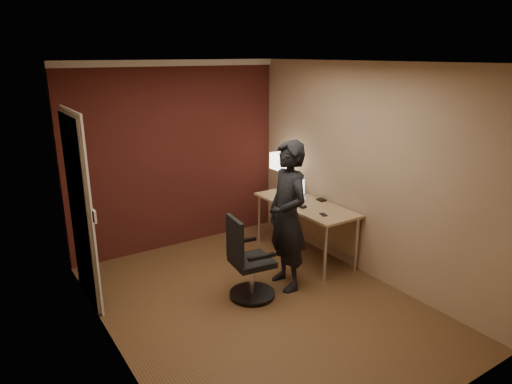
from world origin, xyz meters
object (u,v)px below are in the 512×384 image
laptop (293,192)px  mouse (302,206)px  office_chair (247,264)px  person (288,216)px  phone (323,215)px  desk (309,212)px  desk_lamp (281,161)px  wallet (321,200)px

laptop → mouse: size_ratio=4.16×
laptop → mouse: (-0.18, -0.41, -0.05)m
office_chair → person: person is taller
laptop → phone: bearing=-100.5°
desk → desk_lamp: size_ratio=2.80×
mouse → office_chair: bearing=-161.4°
person → office_chair: bearing=-83.5°
mouse → person: bearing=-144.9°
desk_lamp → office_chair: desk_lamp is taller
phone → wallet: (0.35, 0.43, 0.01)m
person → desk_lamp: bearing=154.5°
desk_lamp → mouse: 0.88m
laptop → wallet: laptop is taller
phone → office_chair: 1.16m
wallet → office_chair: 1.57m
wallet → office_chair: size_ratio=0.12×
person → wallet: bearing=125.3°
office_chair → desk_lamp: bearing=42.1°
desk_lamp → office_chair: size_ratio=0.58×
desk_lamp → laptop: 0.49m
mouse → person: 0.69m
mouse → desk_lamp: bearing=72.3°
mouse → office_chair: (-1.07, -0.41, -0.34)m
laptop → wallet: bearing=-59.0°
phone → mouse: bearing=112.1°
desk_lamp → mouse: (-0.21, -0.75, -0.40)m
office_chair → person: 0.69m
desk → office_chair: size_ratio=1.62×
phone → office_chair: (-1.11, -0.05, -0.33)m
person → mouse: bearing=134.6°
phone → wallet: wallet is taller
mouse → laptop: bearing=64.2°
mouse → desk: bearing=24.6°
wallet → person: size_ratio=0.06×
person → phone: bearing=103.2°
desk → laptop: laptop is taller
desk → phone: size_ratio=13.04×
office_chair → laptop: bearing=33.2°
office_chair → person: (0.53, -0.01, 0.44)m
desk → phone: bearing=-110.3°
desk → wallet: bearing=-8.7°
mouse → wallet: (0.38, 0.08, -0.01)m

